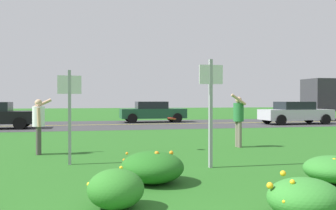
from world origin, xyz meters
name	(u,v)px	position (x,y,z in m)	size (l,w,h in m)	color
ground_plane	(99,145)	(0.00, 10.68, 0.00)	(120.00, 120.00, 0.00)	#26601E
highway_strip	(92,125)	(0.00, 21.37, 0.00)	(120.00, 9.04, 0.01)	#38383A
highway_center_stripe	(92,125)	(0.00, 21.37, 0.01)	(120.00, 0.16, 0.00)	yellow
daylily_clump_mid_center	(116,189)	(-0.11, 2.89, 0.28)	(0.82, 0.83, 0.58)	#2D7526
daylily_clump_mid_left	(152,167)	(0.70, 4.43, 0.30)	(1.19, 1.28, 0.62)	#23661E
daylily_clump_front_left	(304,198)	(2.26, 1.89, 0.27)	(1.00, 0.94, 0.56)	#337F2D
daylily_clump_front_center	(334,169)	(4.05, 3.69, 0.25)	(1.11, 1.14, 0.53)	#337F2D
sign_post_near_path	(70,107)	(-0.87, 6.84, 1.39)	(0.56, 0.10, 2.28)	#93969B
sign_post_by_roadside	(211,102)	(2.30, 5.69, 1.51)	(0.56, 0.10, 2.49)	#93969B
person_thrower_white_shirt	(39,121)	(-1.79, 8.78, 0.95)	(0.53, 0.50, 1.61)	silver
person_catcher_green_shirt	(238,117)	(4.45, 9.06, 1.00)	(0.53, 0.50, 1.77)	#287038
frisbee_red	(172,119)	(2.12, 8.74, 0.98)	(0.27, 0.27, 0.11)	red
car_dark_green_center_right	(152,112)	(4.23, 23.40, 0.74)	(4.50, 2.00, 1.45)	#194C2D
car_silver_rightmost	(295,113)	(12.87, 19.34, 0.74)	(4.50, 2.00, 1.45)	#B7BABF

